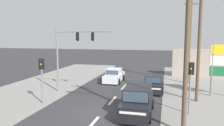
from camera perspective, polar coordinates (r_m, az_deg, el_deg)
name	(u,v)px	position (r m, az deg, el deg)	size (l,w,h in m)	color
ground_plane	(102,113)	(15.55, -2.64, -12.84)	(140.00, 140.00, 0.00)	#303033
lane_dash_near	(92,124)	(13.78, -5.13, -15.53)	(0.20, 2.40, 0.01)	silver
lane_dash_mid	(112,100)	(18.30, 0.10, -9.75)	(0.20, 2.40, 0.01)	silver
lane_dash_far	(124,87)	(23.02, 3.12, -6.25)	(0.20, 2.40, 0.01)	silver
kerb_left_verge	(30,91)	(22.67, -20.74, -6.89)	(8.00, 40.00, 0.02)	gray
utility_pole_foreground_right	(185,31)	(12.10, 18.50, 7.96)	(3.78, 0.33, 10.37)	brown
utility_pole_midground_right	(200,34)	(18.59, 21.92, 7.08)	(1.80, 0.26, 10.44)	brown
utility_pole_background_right	(190,37)	(25.56, 19.66, 6.33)	(1.80, 0.26, 9.83)	brown
traffic_signal_mast	(70,48)	(20.73, -10.94, 3.75)	(5.29, 0.47, 6.00)	slate
pedestal_signal_right_kerb	(190,79)	(15.53, 19.79, -4.03)	(0.44, 0.29, 3.56)	slate
pedestal_signal_left_kerb	(42,73)	(17.78, -17.88, -2.60)	(0.44, 0.31, 3.56)	slate
shopping_plaza_sign	(223,63)	(21.06, 27.02, -0.02)	(2.10, 0.16, 4.60)	slate
shopfront_wall_far	(221,64)	(30.95, 26.61, -0.19)	(12.00, 1.00, 3.60)	#A39384
sedan_oncoming_near	(154,84)	(21.59, 10.82, -5.36)	(1.91, 4.25, 1.56)	black
suv_crossing_left	(137,101)	(15.14, 6.67, -9.91)	(2.08, 4.55, 1.90)	black
sedan_receding_far	(114,76)	(25.44, 0.56, -3.36)	(1.90, 4.25, 1.56)	silver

